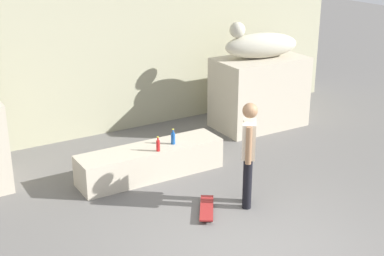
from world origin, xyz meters
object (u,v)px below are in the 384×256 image
at_px(bottle_blue, 173,138).
at_px(skateboard, 207,208).
at_px(statue_reclining_right, 260,45).
at_px(bottle_red, 158,145).
at_px(skater, 249,150).

bearing_deg(bottle_blue, skateboard, -99.83).
height_order(statue_reclining_right, bottle_blue, statue_reclining_right).
distance_m(statue_reclining_right, bottle_blue, 3.16).
relative_size(statue_reclining_right, bottle_blue, 6.07).
height_order(bottle_red, bottle_blue, bottle_blue).
distance_m(skateboard, bottle_blue, 1.65).
distance_m(skateboard, bottle_red, 1.49).
bearing_deg(skater, statue_reclining_right, -1.97).
bearing_deg(bottle_blue, skater, -76.26).
bearing_deg(bottle_red, statue_reclining_right, 23.27).
relative_size(statue_reclining_right, skateboard, 2.16).
height_order(statue_reclining_right, skater, statue_reclining_right).
height_order(skater, skateboard, skater).
height_order(skater, bottle_red, skater).
bearing_deg(statue_reclining_right, skateboard, 53.88).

